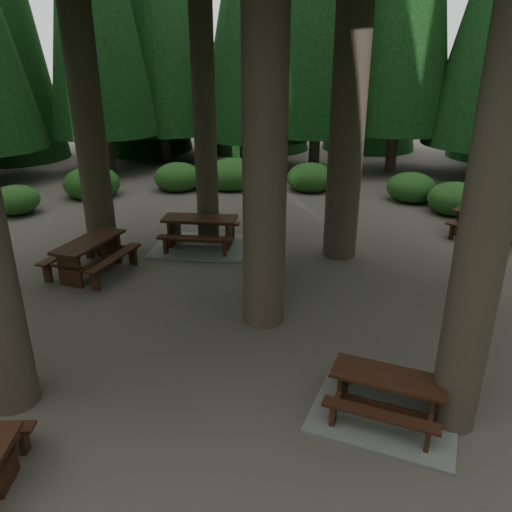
# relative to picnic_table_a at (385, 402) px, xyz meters

# --- Properties ---
(ground) EXTENTS (80.00, 80.00, 0.00)m
(ground) POSITION_rel_picnic_table_a_xyz_m (-3.02, 2.50, -0.24)
(ground) COLOR #4F4640
(ground) RESTS_ON ground
(picnic_table_a) EXTENTS (2.51, 2.25, 0.72)m
(picnic_table_a) POSITION_rel_picnic_table_a_xyz_m (0.00, 0.00, 0.00)
(picnic_table_a) COLOR gray
(picnic_table_a) RESTS_ON ground
(picnic_table_b) EXTENTS (2.01, 2.32, 0.88)m
(picnic_table_b) POSITION_rel_picnic_table_a_xyz_m (-6.83, 4.46, 0.35)
(picnic_table_b) COLOR #371C10
(picnic_table_b) RESTS_ON ground
(picnic_table_c) EXTENTS (2.71, 2.26, 0.90)m
(picnic_table_c) POSITION_rel_picnic_table_a_xyz_m (-4.56, 6.66, 0.08)
(picnic_table_c) COLOR gray
(picnic_table_c) RESTS_ON ground
(picnic_table_d) EXTENTS (2.41, 2.32, 0.82)m
(picnic_table_d) POSITION_rel_picnic_table_a_xyz_m (3.72, 8.51, 0.30)
(picnic_table_d) COLOR #371C10
(picnic_table_d) RESTS_ON ground
(shrub_ring) EXTENTS (23.86, 24.64, 1.49)m
(shrub_ring) POSITION_rel_picnic_table_a_xyz_m (-2.32, 3.25, 0.16)
(shrub_ring) COLOR #245C1F
(shrub_ring) RESTS_ON ground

